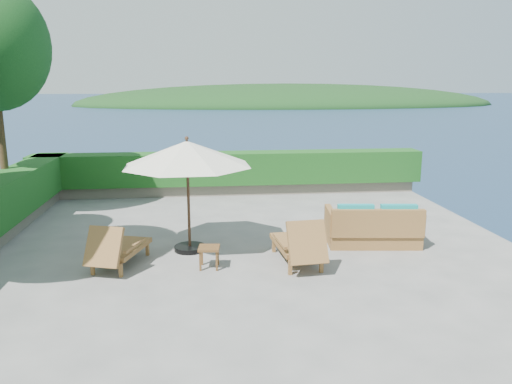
{
  "coord_description": "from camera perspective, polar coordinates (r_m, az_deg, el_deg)",
  "views": [
    {
      "loc": [
        -0.9,
        -10.18,
        3.53
      ],
      "look_at": [
        0.3,
        0.8,
        1.1
      ],
      "focal_mm": 35.0,
      "sensor_mm": 36.0,
      "label": 1
    }
  ],
  "objects": [
    {
      "name": "ocean",
      "position": [
        12.13,
        -1.06,
        -20.18
      ],
      "size": [
        600.0,
        600.0,
        0.0
      ],
      "primitive_type": "plane",
      "color": "navy",
      "rests_on": "ground"
    },
    {
      "name": "wicker_loveseat",
      "position": [
        11.35,
        13.24,
        -4.02
      ],
      "size": [
        2.12,
        1.25,
        0.99
      ],
      "rotation": [
        0.0,
        0.0,
        -0.11
      ],
      "color": "olive",
      "rests_on": "ground"
    },
    {
      "name": "offshore_island",
      "position": [
        152.54,
        3.59,
        9.92
      ],
      "size": [
        126.0,
        57.6,
        12.6
      ],
      "primitive_type": "ellipsoid",
      "color": "black",
      "rests_on": "ocean"
    },
    {
      "name": "patio_umbrella",
      "position": [
        10.4,
        -7.88,
        4.25
      ],
      "size": [
        3.53,
        3.53,
        2.46
      ],
      "rotation": [
        0.0,
        0.0,
        -0.35
      ],
      "color": "black",
      "rests_on": "ground"
    },
    {
      "name": "ground",
      "position": [
        10.81,
        -1.13,
        -6.64
      ],
      "size": [
        12.0,
        12.0,
        0.0
      ],
      "primitive_type": "plane",
      "color": "gray",
      "rests_on": "ground"
    },
    {
      "name": "lounge_right",
      "position": [
        9.89,
        4.91,
        -5.93
      ],
      "size": [
        0.89,
        1.83,
        1.02
      ],
      "rotation": [
        0.0,
        0.0,
        0.09
      ],
      "color": "olive",
      "rests_on": "ground"
    },
    {
      "name": "planter_wall_far",
      "position": [
        16.16,
        -2.91,
        0.42
      ],
      "size": [
        12.0,
        0.6,
        0.36
      ],
      "primitive_type": "cube",
      "color": "gray",
      "rests_on": "ground"
    },
    {
      "name": "side_table",
      "position": [
        9.74,
        -5.39,
        -6.69
      ],
      "size": [
        0.44,
        0.44,
        0.43
      ],
      "rotation": [
        0.0,
        0.0,
        -0.11
      ],
      "color": "brown",
      "rests_on": "ground"
    },
    {
      "name": "foundation",
      "position": [
        11.41,
        -1.09,
        -14.03
      ],
      "size": [
        12.0,
        12.0,
        3.0
      ],
      "primitive_type": "cube",
      "color": "#5A5248",
      "rests_on": "ocean"
    },
    {
      "name": "lounge_left",
      "position": [
        10.08,
        -15.58,
        -6.19
      ],
      "size": [
        1.13,
        1.76,
        0.94
      ],
      "rotation": [
        0.0,
        0.0,
        -0.31
      ],
      "color": "olive",
      "rests_on": "ground"
    },
    {
      "name": "hedge_far",
      "position": [
        16.03,
        -2.94,
        2.76
      ],
      "size": [
        12.4,
        0.9,
        1.0
      ],
      "primitive_type": "cube",
      "color": "#154413",
      "rests_on": "planter_wall_far"
    }
  ]
}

